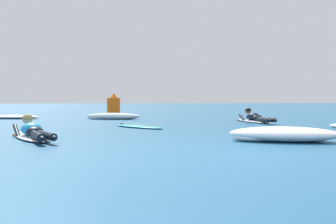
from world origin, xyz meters
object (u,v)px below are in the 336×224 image
at_px(surfer_far, 255,118).
at_px(drifting_surfboard, 139,126).
at_px(surfer_near, 33,133).
at_px(channel_marker_buoy, 114,107).

distance_m(surfer_far, drifting_surfboard, 4.66).
xyz_separation_m(surfer_near, surfer_far, (6.64, 4.83, 0.00)).
bearing_deg(surfer_near, drifting_surfboard, 50.52).
relative_size(surfer_near, channel_marker_buoy, 2.32).
xyz_separation_m(drifting_surfboard, channel_marker_buoy, (-0.53, 8.03, 0.41)).
height_order(surfer_far, channel_marker_buoy, channel_marker_buoy).
distance_m(drifting_surfboard, channel_marker_buoy, 8.06).
relative_size(surfer_near, drifting_surfboard, 1.31).
relative_size(surfer_near, surfer_far, 0.99).
bearing_deg(channel_marker_buoy, drifting_surfboard, -86.24).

